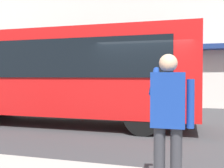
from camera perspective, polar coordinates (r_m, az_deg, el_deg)
The scene contains 3 objects.
ground_plane at distance 7.86m, azimuth 7.40°, elevation -9.98°, with size 60.00×60.00×0.00m, color #38383A.
red_bus at distance 9.13m, azimuth -11.31°, elevation 2.24°, with size 9.05×2.54×3.08m.
pedestrian_photographer at distance 3.31m, azimuth 11.95°, elevation -6.05°, with size 0.53×0.52×1.70m.
Camera 1 is at (-1.13, 7.62, 1.58)m, focal length 42.78 mm.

